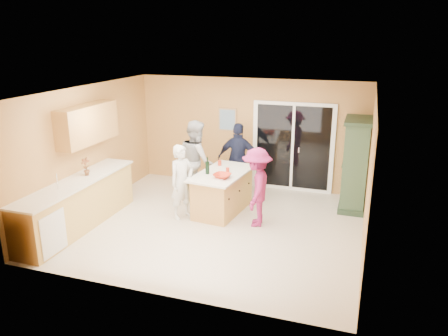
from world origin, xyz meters
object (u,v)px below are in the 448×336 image
(woman_white, at_px, (182,182))
(woman_magenta, at_px, (257,187))
(kitchen_island, at_px, (222,193))
(woman_grey, at_px, (197,161))
(green_hutch, at_px, (355,166))
(woman_navy, at_px, (239,159))

(woman_white, bearing_deg, woman_magenta, -56.21)
(kitchen_island, xyz_separation_m, woman_grey, (-0.77, 0.50, 0.50))
(green_hutch, height_order, woman_magenta, green_hutch)
(woman_magenta, bearing_deg, kitchen_island, -124.57)
(green_hutch, xyz_separation_m, woman_navy, (-2.55, 0.04, -0.11))
(green_hutch, relative_size, woman_navy, 1.16)
(woman_magenta, bearing_deg, woman_white, -93.19)
(kitchen_island, height_order, woman_magenta, woman_magenta)
(woman_navy, bearing_deg, woman_grey, 34.26)
(woman_white, relative_size, woman_navy, 0.90)
(woman_grey, bearing_deg, woman_navy, -87.03)
(green_hutch, height_order, woman_white, green_hutch)
(green_hutch, height_order, woman_navy, green_hutch)
(kitchen_island, height_order, woman_navy, woman_navy)
(green_hutch, relative_size, woman_magenta, 1.26)
(kitchen_island, relative_size, green_hutch, 0.89)
(kitchen_island, distance_m, woman_white, 0.93)
(kitchen_island, xyz_separation_m, green_hutch, (2.57, 1.07, 0.54))
(woman_white, xyz_separation_m, woman_navy, (0.69, 1.65, 0.08))
(woman_white, bearing_deg, woman_navy, 6.47)
(kitchen_island, relative_size, woman_navy, 1.03)
(woman_white, relative_size, woman_magenta, 0.98)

